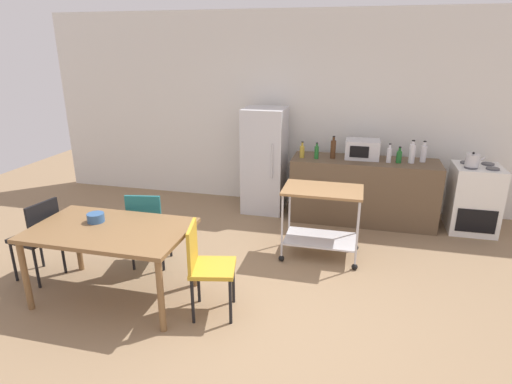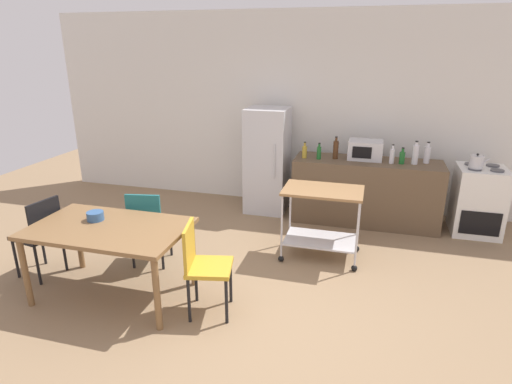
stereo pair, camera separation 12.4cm
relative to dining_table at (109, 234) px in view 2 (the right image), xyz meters
name	(u,v)px [view 2 (the right image)]	position (x,y,z in m)	size (l,w,h in m)	color
ground_plane	(254,316)	(1.45, 0.02, -0.67)	(12.00, 12.00, 0.00)	#8C7051
back_wall	(311,112)	(1.45, 3.22, 0.78)	(8.40, 0.12, 2.90)	silver
kitchen_counter	(365,192)	(2.35, 2.62, -0.22)	(2.00, 0.64, 0.90)	brown
dining_table	(109,234)	(0.00, 0.00, 0.00)	(1.50, 0.90, 0.75)	brown
chair_mustard	(202,263)	(0.97, -0.03, -0.15)	(0.48, 0.48, 0.89)	gold
chair_black	(40,232)	(-0.95, 0.14, -0.15)	(0.46, 0.46, 0.89)	black
chair_teal	(148,223)	(0.04, 0.67, -0.15)	(0.47, 0.47, 0.89)	#1E666B
stove_oven	(478,201)	(3.80, 2.64, -0.22)	(0.60, 0.61, 0.92)	white
refrigerator	(267,161)	(0.90, 2.72, 0.10)	(0.60, 0.63, 1.55)	silver
kitchen_cart	(322,212)	(1.89, 1.38, -0.10)	(0.91, 0.57, 0.85)	olive
bottle_wine	(305,152)	(1.48, 2.54, 0.32)	(0.07, 0.07, 0.23)	gold
bottle_sesame_oil	(319,152)	(1.68, 2.53, 0.32)	(0.06, 0.06, 0.23)	#1E6628
bottle_soy_sauce	(336,149)	(1.90, 2.61, 0.36)	(0.07, 0.07, 0.31)	#4C2D19
microwave	(365,150)	(2.30, 2.70, 0.36)	(0.46, 0.35, 0.26)	silver
bottle_olive_oil	(392,156)	(2.65, 2.56, 0.33)	(0.06, 0.06, 0.26)	silver
bottle_vinegar	(402,157)	(2.78, 2.57, 0.32)	(0.07, 0.07, 0.22)	#1E6628
bottle_hot_sauce	(415,154)	(2.94, 2.61, 0.36)	(0.08, 0.08, 0.31)	silver
bottle_soda	(427,154)	(3.10, 2.70, 0.35)	(0.08, 0.08, 0.29)	silver
fruit_bowl	(95,216)	(-0.21, 0.11, 0.12)	(0.17, 0.17, 0.09)	#33598C
kettle	(477,162)	(3.68, 2.54, 0.33)	(0.24, 0.17, 0.19)	silver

